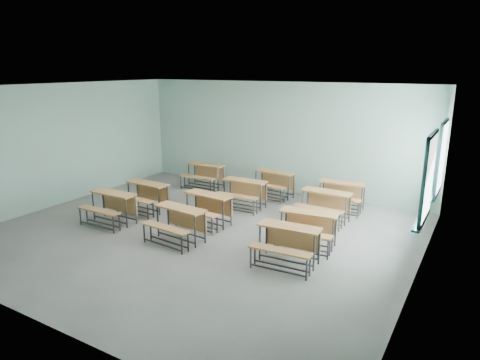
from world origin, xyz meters
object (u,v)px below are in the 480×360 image
(desk_unit_r1c1, at_px, (206,205))
(desk_unit_r3c1, at_px, (273,180))
(desk_unit_r1c0, at_px, (145,193))
(desk_unit_r3c0, at_px, (204,172))
(desk_unit_r3c2, at_px, (341,192))
(desk_unit_r0c0, at_px, (111,203))
(desk_unit_r0c1, at_px, (177,219))
(desk_unit_r1c2, at_px, (307,224))
(desk_unit_r2c1, at_px, (243,190))
(desk_unit_r0c2, at_px, (287,240))
(desk_unit_r2c2, at_px, (324,202))

(desk_unit_r1c1, height_order, desk_unit_r3c1, same)
(desk_unit_r1c0, bearing_deg, desk_unit_r3c0, 91.10)
(desk_unit_r3c1, bearing_deg, desk_unit_r3c2, 0.74)
(desk_unit_r0c0, relative_size, desk_unit_r3c0, 0.99)
(desk_unit_r0c1, height_order, desk_unit_r1c2, same)
(desk_unit_r3c2, bearing_deg, desk_unit_r2c1, -158.01)
(desk_unit_r2c1, height_order, desk_unit_r3c1, same)
(desk_unit_r0c1, distance_m, desk_unit_r2c1, 2.64)
(desk_unit_r0c2, relative_size, desk_unit_r2c1, 1.01)
(desk_unit_r3c0, bearing_deg, desk_unit_r1c2, -31.38)
(desk_unit_r3c1, height_order, desk_unit_r3c2, same)
(desk_unit_r2c2, height_order, desk_unit_r3c2, same)
(desk_unit_r3c2, bearing_deg, desk_unit_r3c1, 171.39)
(desk_unit_r1c0, distance_m, desk_unit_r2c1, 2.53)
(desk_unit_r1c2, bearing_deg, desk_unit_r3c1, 120.79)
(desk_unit_r0c0, xyz_separation_m, desk_unit_r0c1, (2.05, -0.07, 0.00))
(desk_unit_r1c2, xyz_separation_m, desk_unit_r2c2, (-0.21, 1.62, 0.00))
(desk_unit_r0c0, xyz_separation_m, desk_unit_r1c2, (4.52, 1.05, 0.00))
(desk_unit_r1c1, height_order, desk_unit_r3c2, same)
(desk_unit_r1c2, distance_m, desk_unit_r2c2, 1.63)
(desk_unit_r0c0, xyz_separation_m, desk_unit_r1c0, (0.08, 1.07, 0.00))
(desk_unit_r0c0, distance_m, desk_unit_r2c2, 5.07)
(desk_unit_r0c2, distance_m, desk_unit_r1c2, 0.95)
(desk_unit_r0c1, bearing_deg, desk_unit_r2c2, 55.44)
(desk_unit_r1c1, bearing_deg, desk_unit_r2c2, 39.40)
(desk_unit_r0c2, height_order, desk_unit_r3c2, same)
(desk_unit_r3c1, bearing_deg, desk_unit_r3c0, -168.91)
(desk_unit_r2c2, xyz_separation_m, desk_unit_r3c0, (-4.17, 0.94, 0.00))
(desk_unit_r1c0, distance_m, desk_unit_r3c0, 2.54)
(desk_unit_r0c0, distance_m, desk_unit_r2c1, 3.33)
(desk_unit_r2c2, bearing_deg, desk_unit_r0c2, -84.21)
(desk_unit_r2c1, relative_size, desk_unit_r2c2, 1.01)
(desk_unit_r1c0, height_order, desk_unit_r3c2, same)
(desk_unit_r0c1, height_order, desk_unit_r2c1, same)
(desk_unit_r0c1, relative_size, desk_unit_r3c2, 1.01)
(desk_unit_r0c2, bearing_deg, desk_unit_r1c2, 85.62)
(desk_unit_r1c0, bearing_deg, desk_unit_r2c1, 38.61)
(desk_unit_r0c0, bearing_deg, desk_unit_r3c2, 39.62)
(desk_unit_r2c2, height_order, desk_unit_r3c0, same)
(desk_unit_r0c0, bearing_deg, desk_unit_r1c2, 12.85)
(desk_unit_r0c0, relative_size, desk_unit_r3c2, 0.96)
(desk_unit_r3c1, bearing_deg, desk_unit_r0c0, -116.22)
(desk_unit_r0c0, xyz_separation_m, desk_unit_r2c2, (4.31, 2.67, 0.00))
(desk_unit_r0c0, height_order, desk_unit_r1c2, same)
(desk_unit_r1c2, bearing_deg, desk_unit_r2c2, 90.38)
(desk_unit_r3c1, bearing_deg, desk_unit_r0c2, -54.78)
(desk_unit_r1c0, bearing_deg, desk_unit_r1c1, 1.67)
(desk_unit_r0c2, distance_m, desk_unit_r3c0, 5.60)
(desk_unit_r2c2, height_order, desk_unit_r3c1, same)
(desk_unit_r1c0, distance_m, desk_unit_r3c2, 5.03)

